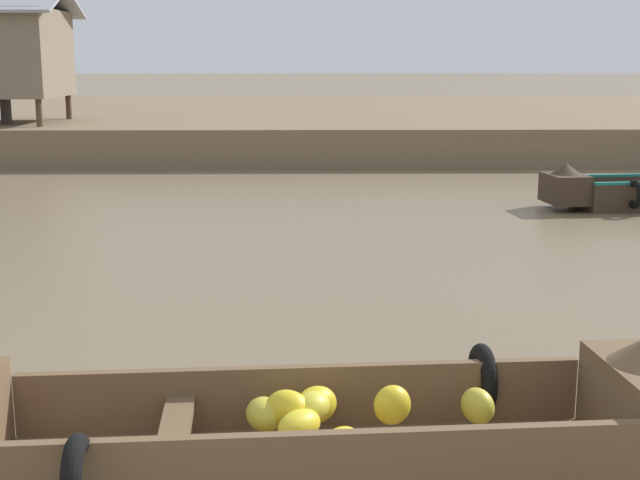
# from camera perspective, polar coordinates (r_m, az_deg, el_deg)

# --- Properties ---
(ground_plane) EXTENTS (300.00, 300.00, 0.00)m
(ground_plane) POSITION_cam_1_polar(r_m,az_deg,el_deg) (11.93, -3.56, -1.39)
(ground_plane) COLOR #726047
(riverbank_strip) EXTENTS (160.00, 20.00, 0.98)m
(riverbank_strip) POSITION_cam_1_polar(r_m,az_deg,el_deg) (31.65, -1.97, 7.75)
(riverbank_strip) COLOR #756047
(riverbank_strip) RESTS_ON ground
(banana_boat) EXTENTS (5.19, 2.07, 0.92)m
(banana_boat) POSITION_cam_1_polar(r_m,az_deg,el_deg) (5.85, -0.75, -12.37)
(banana_boat) COLOR brown
(banana_boat) RESTS_ON ground
(vendor_person) EXTENTS (0.44, 0.44, 1.66)m
(vendor_person) POSITION_cam_1_polar(r_m,az_deg,el_deg) (25.02, -19.90, 9.24)
(vendor_person) COLOR #332D28
(vendor_person) RESTS_ON riverbank_strip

